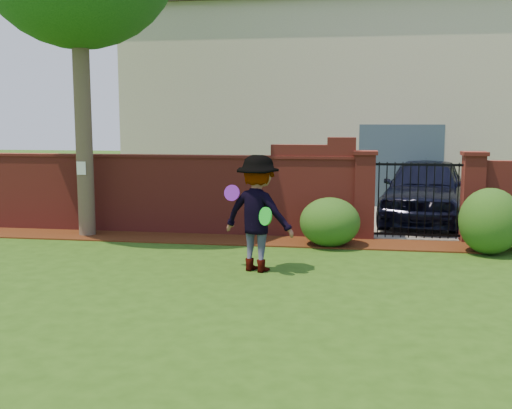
% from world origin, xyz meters
% --- Properties ---
extents(ground, '(80.00, 80.00, 0.01)m').
position_xyz_m(ground, '(0.00, 0.00, -0.01)').
color(ground, '#254A12').
rests_on(ground, ground).
extents(mulch_bed, '(11.10, 1.08, 0.03)m').
position_xyz_m(mulch_bed, '(-0.95, 3.34, 0.01)').
color(mulch_bed, '#3A1A0A').
rests_on(mulch_bed, ground).
extents(brick_wall, '(8.70, 0.31, 2.16)m').
position_xyz_m(brick_wall, '(-2.01, 4.00, 0.93)').
color(brick_wall, maroon).
rests_on(brick_wall, ground).
extents(pillar_left, '(0.50, 0.50, 1.88)m').
position_xyz_m(pillar_left, '(2.40, 4.00, 0.96)').
color(pillar_left, maroon).
rests_on(pillar_left, ground).
extents(pillar_right, '(0.50, 0.50, 1.88)m').
position_xyz_m(pillar_right, '(4.60, 4.00, 0.96)').
color(pillar_right, maroon).
rests_on(pillar_right, ground).
extents(iron_gate, '(1.78, 0.03, 1.60)m').
position_xyz_m(iron_gate, '(3.50, 4.00, 0.85)').
color(iron_gate, black).
rests_on(iron_gate, ground).
extents(driveway, '(3.20, 8.00, 0.01)m').
position_xyz_m(driveway, '(3.50, 8.00, 0.01)').
color(driveway, gray).
rests_on(driveway, ground).
extents(house, '(12.40, 6.40, 6.30)m').
position_xyz_m(house, '(1.00, 12.00, 3.16)').
color(house, beige).
rests_on(house, ground).
extents(car, '(2.76, 4.98, 1.60)m').
position_xyz_m(car, '(3.88, 6.24, 0.80)').
color(car, black).
rests_on(car, ground).
extents(paper_notice, '(0.20, 0.01, 0.28)m').
position_xyz_m(paper_notice, '(-3.60, 3.21, 1.50)').
color(paper_notice, white).
rests_on(paper_notice, tree).
extents(shrub_left, '(1.21, 1.21, 0.99)m').
position_xyz_m(shrub_left, '(1.71, 3.07, 0.49)').
color(shrub_left, '#184916').
rests_on(shrub_left, ground).
extents(shrub_middle, '(1.15, 1.15, 1.26)m').
position_xyz_m(shrub_middle, '(4.71, 2.82, 0.63)').
color(shrub_middle, '#184916').
rests_on(shrub_middle, ground).
extents(man, '(1.43, 1.11, 1.95)m').
position_xyz_m(man, '(0.58, 0.84, 0.97)').
color(man, gray).
rests_on(man, ground).
extents(frisbee_purple, '(0.28, 0.12, 0.27)m').
position_xyz_m(frisbee_purple, '(0.17, 0.80, 1.32)').
color(frisbee_purple, purple).
rests_on(frisbee_purple, man).
extents(frisbee_green, '(0.27, 0.25, 0.30)m').
position_xyz_m(frisbee_green, '(0.77, 0.55, 0.98)').
color(frisbee_green, green).
rests_on(frisbee_green, man).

